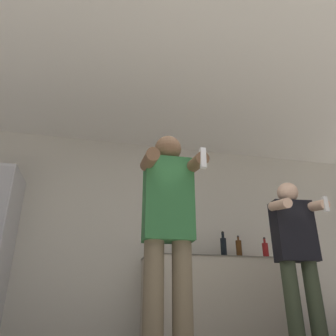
% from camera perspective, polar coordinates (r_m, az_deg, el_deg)
% --- Properties ---
extents(wall_back, '(7.00, 0.06, 2.55)m').
position_cam_1_polar(wall_back, '(4.40, -4.17, -11.22)').
color(wall_back, beige).
rests_on(wall_back, ground_plane).
extents(ceiling_slab, '(7.00, 3.52, 0.05)m').
position_cam_1_polar(ceiling_slab, '(3.55, 0.40, 14.98)').
color(ceiling_slab, silver).
rests_on(ceiling_slab, wall_back).
extents(counter, '(1.71, 0.61, 0.94)m').
position_cam_1_polar(counter, '(4.21, 8.09, -21.62)').
color(counter, '#BCB29E').
rests_on(counter, ground_plane).
extents(bottle_green_wine, '(0.07, 0.07, 0.34)m').
position_cam_1_polar(bottle_green_wine, '(4.31, 9.65, -13.43)').
color(bottle_green_wine, black).
rests_on(bottle_green_wine, counter).
extents(bottle_dark_rum, '(0.08, 0.08, 0.29)m').
position_cam_1_polar(bottle_dark_rum, '(4.55, 16.63, -13.63)').
color(bottle_dark_rum, maroon).
rests_on(bottle_dark_rum, counter).
extents(bottle_amber_bourbon, '(0.07, 0.07, 0.29)m').
position_cam_1_polar(bottle_amber_bourbon, '(4.38, 12.26, -13.64)').
color(bottle_amber_bourbon, '#563314').
rests_on(bottle_amber_bourbon, counter).
extents(person_woman_foreground, '(0.43, 0.47, 1.62)m').
position_cam_1_polar(person_woman_foreground, '(2.32, 0.07, -9.89)').
color(person_woman_foreground, '#75664C').
rests_on(person_woman_foreground, ground_plane).
extents(person_man_side, '(0.49, 0.48, 1.57)m').
position_cam_1_polar(person_man_side, '(3.44, 21.49, -13.08)').
color(person_man_side, '#38422D').
rests_on(person_man_side, ground_plane).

